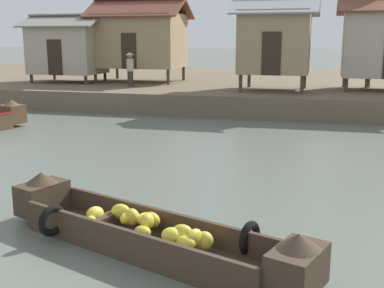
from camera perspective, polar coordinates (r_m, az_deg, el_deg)
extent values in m
plane|color=#596056|center=(13.66, -0.70, -1.35)|extent=(300.00, 300.00, 0.00)
cube|color=brown|center=(29.72, 8.02, 6.77)|extent=(160.00, 20.00, 0.90)
cube|color=#3D2D21|center=(7.72, -5.28, -11.84)|extent=(4.45, 2.46, 0.12)
cube|color=#3D2D21|center=(7.96, -3.09, -9.08)|extent=(4.12, 1.57, 0.38)
cube|color=#3D2D21|center=(7.30, -7.76, -11.22)|extent=(4.12, 1.57, 0.38)
cube|color=#3D2D21|center=(6.42, 12.17, -14.06)|extent=(0.81, 1.00, 0.54)
cone|color=#3D2D21|center=(6.26, 12.32, -11.01)|extent=(0.72, 0.72, 0.20)
cube|color=#3D2D21|center=(9.28, -17.02, -5.96)|extent=(0.81, 1.00, 0.54)
cone|color=#3D2D21|center=(9.18, -17.16, -3.76)|extent=(0.72, 0.72, 0.20)
cube|color=#3D2D21|center=(8.21, -10.34, -8.45)|extent=(0.50, 0.94, 0.05)
torus|color=black|center=(7.30, 6.75, -10.85)|extent=(0.29, 0.53, 0.52)
torus|color=black|center=(8.21, -15.96, -8.58)|extent=(0.29, 0.53, 0.52)
ellipsoid|color=gold|center=(7.16, 1.46, -11.17)|extent=(0.26, 0.23, 0.27)
ellipsoid|color=yellow|center=(7.01, -0.73, -11.46)|extent=(0.30, 0.22, 0.20)
ellipsoid|color=gold|center=(7.42, -5.79, -10.17)|extent=(0.30, 0.24, 0.19)
ellipsoid|color=yellow|center=(7.97, -7.61, -8.55)|extent=(0.20, 0.32, 0.19)
ellipsoid|color=gold|center=(7.95, -7.03, -8.43)|extent=(0.37, 0.35, 0.27)
ellipsoid|color=yellow|center=(8.27, -11.24, -7.99)|extent=(0.35, 0.39, 0.24)
ellipsoid|color=yellow|center=(7.92, -5.45, -8.65)|extent=(0.36, 0.39, 0.19)
ellipsoid|color=gold|center=(7.78, -4.76, -8.77)|extent=(0.38, 0.32, 0.24)
ellipsoid|color=yellow|center=(7.17, -2.38, -10.63)|extent=(0.35, 0.30, 0.24)
ellipsoid|color=gold|center=(7.20, -1.19, -10.41)|extent=(0.36, 0.27, 0.28)
ellipsoid|color=yellow|center=(8.29, -8.31, -7.78)|extent=(0.34, 0.23, 0.25)
ellipsoid|color=gold|center=(7.59, -5.25, -8.98)|extent=(0.21, 0.28, 0.26)
ellipsoid|color=gold|center=(8.03, -11.70, -9.07)|extent=(0.33, 0.37, 0.24)
ellipsoid|color=gold|center=(7.07, 0.27, -10.88)|extent=(0.28, 0.36, 0.26)
cube|color=brown|center=(19.39, -20.24, 3.31)|extent=(1.00, 0.89, 0.68)
cone|color=brown|center=(19.33, -20.34, 4.59)|extent=(0.71, 0.71, 0.20)
cylinder|color=#4C3826|center=(27.29, -18.21, 7.24)|extent=(0.16, 0.16, 0.46)
cylinder|color=#4C3826|center=(25.71, -12.29, 7.30)|extent=(0.16, 0.16, 0.46)
cylinder|color=#4C3826|center=(29.25, -15.74, 7.69)|extent=(0.16, 0.16, 0.46)
cylinder|color=#4C3826|center=(27.79, -10.11, 7.74)|extent=(0.16, 0.16, 0.46)
cube|color=#B2A893|center=(27.40, -14.29, 10.62)|extent=(3.54, 2.72, 2.53)
cube|color=#2D2319|center=(26.21, -15.72, 9.69)|extent=(0.80, 0.04, 1.80)
cube|color=gray|center=(26.82, -15.18, 13.73)|extent=(4.24, 1.86, 0.73)
cube|color=gray|center=(28.00, -13.76, 13.72)|extent=(4.24, 1.86, 0.73)
cylinder|color=#4C3826|center=(26.47, -11.19, 7.83)|extent=(0.16, 0.16, 0.78)
cylinder|color=#4C3826|center=(24.97, -2.81, 7.79)|extent=(0.16, 0.16, 0.78)
cylinder|color=#4C3826|center=(29.06, -8.71, 8.29)|extent=(0.16, 0.16, 0.78)
cylinder|color=#4C3826|center=(27.70, -0.99, 8.24)|extent=(0.16, 0.16, 0.78)
cube|color=#9E8460|center=(26.91, -6.06, 11.86)|extent=(4.42, 3.25, 2.80)
cube|color=#2D2319|center=(25.39, -7.39, 10.69)|extent=(0.80, 0.04, 1.80)
cube|color=brown|center=(26.20, -6.81, 15.56)|extent=(5.12, 2.11, 1.09)
cube|color=brown|center=(27.72, -5.52, 15.39)|extent=(5.12, 2.11, 1.09)
cylinder|color=#4C3826|center=(21.45, 5.67, 7.03)|extent=(0.16, 0.16, 0.78)
cylinder|color=#4C3826|center=(21.18, 12.71, 6.73)|extent=(0.16, 0.16, 0.78)
cylinder|color=#4C3826|center=(23.94, 6.67, 7.54)|extent=(0.16, 0.16, 0.78)
cylinder|color=#4C3826|center=(23.71, 12.98, 7.27)|extent=(0.16, 0.16, 0.78)
cube|color=#9E8460|center=(22.45, 9.67, 11.62)|extent=(3.01, 2.93, 2.72)
cube|color=#2D2319|center=(20.98, 9.23, 10.35)|extent=(0.80, 0.04, 1.80)
cube|color=#9399A0|center=(21.77, 9.63, 15.92)|extent=(3.71, 1.95, 1.01)
cube|color=#9399A0|center=(23.23, 10.00, 15.67)|extent=(3.71, 1.95, 1.01)
cylinder|color=#4C3826|center=(22.60, 17.53, 6.57)|extent=(0.16, 0.16, 0.61)
cylinder|color=#4C3826|center=(24.94, 17.32, 7.06)|extent=(0.16, 0.16, 0.61)
cylinder|color=brown|center=(24.97, 20.12, 11.42)|extent=(0.24, 0.24, 4.55)
cylinder|color=#332D28|center=(24.14, -7.19, 7.53)|extent=(0.28, 0.28, 0.75)
cylinder|color=#B7AD99|center=(24.09, -7.23, 9.13)|extent=(0.34, 0.34, 0.60)
sphere|color=#9E7556|center=(24.07, -7.26, 10.13)|extent=(0.22, 0.22, 0.22)
cone|color=tan|center=(24.07, -7.27, 10.41)|extent=(0.44, 0.44, 0.14)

